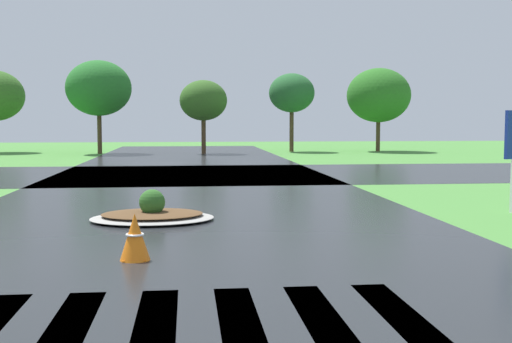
# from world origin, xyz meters

# --- Properties ---
(asphalt_roadway) EXTENTS (10.66, 80.00, 0.01)m
(asphalt_roadway) POSITION_xyz_m (0.00, 10.00, 0.00)
(asphalt_roadway) COLOR #232628
(asphalt_roadway) RESTS_ON ground
(asphalt_cross_road) EXTENTS (90.00, 9.60, 0.01)m
(asphalt_cross_road) POSITION_xyz_m (0.00, 22.96, 0.00)
(asphalt_cross_road) COLOR #232628
(asphalt_cross_road) RESTS_ON ground
(crosswalk_stripes) EXTENTS (4.95, 3.24, 0.01)m
(crosswalk_stripes) POSITION_xyz_m (0.00, 3.96, 0.00)
(crosswalk_stripes) COLOR white
(crosswalk_stripes) RESTS_ON ground
(median_island) EXTENTS (2.66, 2.02, 0.68)m
(median_island) POSITION_xyz_m (-0.86, 11.29, 0.14)
(median_island) COLOR #9E9B93
(median_island) RESTS_ON ground
(traffic_cone) EXTENTS (0.47, 0.47, 0.73)m
(traffic_cone) POSITION_xyz_m (-0.91, 7.40, 0.36)
(traffic_cone) COLOR orange
(traffic_cone) RESTS_ON ground
(background_treeline) EXTENTS (36.46, 6.66, 5.91)m
(background_treeline) POSITION_xyz_m (-2.39, 39.54, 3.76)
(background_treeline) COLOR #4C3823
(background_treeline) RESTS_ON ground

